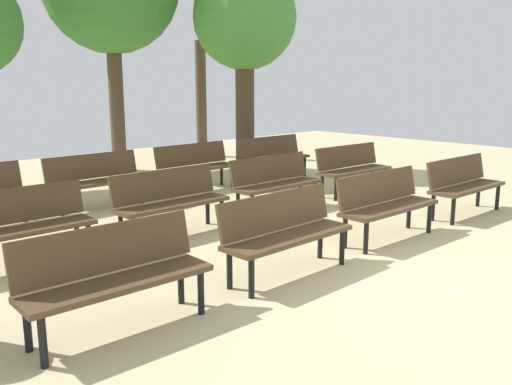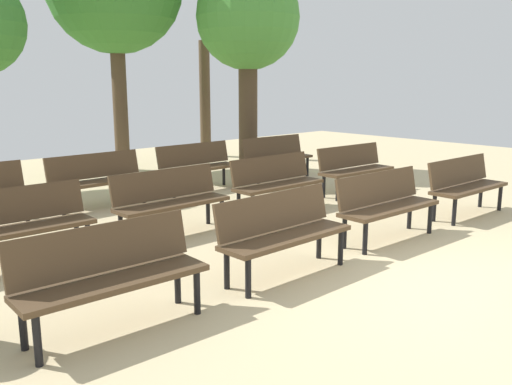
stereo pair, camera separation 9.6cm
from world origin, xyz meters
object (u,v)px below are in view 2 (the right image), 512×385
object	(u,v)px
bench_r1_c3	(354,166)
bench_r0_c2	(385,202)
bench_r0_c0	(110,271)
bench_r1_c2	(276,180)
bench_r2_c3	(276,155)
bench_r1_c1	(170,198)
tree_1	(248,21)
bench_r0_c3	(465,183)
bench_r2_c2	(198,164)
bench_r1_c0	(18,222)
bench_r2_c1	(98,177)
tree_0	(205,99)
bench_r0_c1	(282,229)

from	to	relation	value
bench_r1_c3	bench_r0_c2	bearing A→B (deg)	-132.03
bench_r0_c0	bench_r1_c2	xyz separation A→B (m)	(3.93, 1.99, 0.00)
bench_r1_c3	bench_r2_c3	world-z (taller)	same
bench_r1_c1	tree_1	distance (m)	6.20
bench_r1_c2	bench_r1_c3	bearing A→B (deg)	0.71
bench_r0_c0	bench_r0_c3	distance (m)	5.89
bench_r1_c3	bench_r2_c2	xyz separation A→B (m)	(-1.92, 2.17, 0.00)
bench_r1_c0	bench_r2_c3	world-z (taller)	same
bench_r2_c3	bench_r2_c1	bearing A→B (deg)	-179.19
bench_r0_c0	tree_0	world-z (taller)	tree_0
bench_r0_c0	bench_r1_c0	xyz separation A→B (m)	(0.02, 2.14, 0.00)
bench_r0_c2	bench_r2_c3	bearing A→B (deg)	64.82
bench_r0_c0	tree_0	size ratio (longest dim) A/B	0.53
bench_r2_c2	bench_r0_c2	bearing A→B (deg)	-91.90
bench_r0_c1	bench_r1_c2	world-z (taller)	same
bench_r1_c0	tree_1	size ratio (longest dim) A/B	0.35
bench_r0_c3	bench_r1_c2	bearing A→B (deg)	134.42
bench_r1_c2	tree_1	world-z (taller)	tree_1
bench_r0_c2	bench_r2_c1	xyz separation A→B (m)	(-1.88, 4.22, 0.00)
bench_r1_c3	bench_r0_c3	bearing A→B (deg)	-88.31
tree_1	bench_r2_c1	bearing A→B (deg)	-164.61
bench_r1_c0	bench_r1_c3	xyz separation A→B (m)	(5.92, -0.15, 0.00)
bench_r1_c3	bench_r0_c0	bearing A→B (deg)	-158.51
bench_r0_c0	bench_r0_c1	world-z (taller)	same
bench_r1_c3	bench_r1_c2	bearing A→B (deg)	-176.99
bench_r1_c1	tree_1	world-z (taller)	tree_1
bench_r0_c3	bench_r2_c3	bearing A→B (deg)	90.31
bench_r1_c2	bench_r0_c3	bearing A→B (deg)	-46.77
bench_r0_c0	bench_r1_c2	size ratio (longest dim) A/B	1.01
bench_r0_c2	bench_r1_c0	world-z (taller)	same
bench_r1_c2	bench_r1_c3	distance (m)	2.01
bench_r0_c2	bench_r2_c1	bearing A→B (deg)	116.08
bench_r2_c1	bench_r2_c2	world-z (taller)	same
bench_r0_c2	bench_r2_c3	xyz separation A→B (m)	(2.13, 4.13, 0.00)
bench_r2_c2	tree_1	bearing A→B (deg)	26.96
bench_r0_c1	bench_r2_c3	distance (m)	5.78
bench_r0_c2	bench_r1_c3	distance (m)	2.91
bench_r0_c2	bench_r2_c3	world-z (taller)	same
bench_r2_c3	bench_r0_c0	bearing A→B (deg)	-143.84
bench_r1_c0	bench_r2_c2	world-z (taller)	same
bench_r1_c3	tree_1	xyz separation A→B (m)	(0.44, 3.37, 2.81)
bench_r1_c0	tree_1	world-z (taller)	tree_1
bench_r1_c2	bench_r2_c2	bearing A→B (deg)	88.16
bench_r0_c3	bench_r2_c2	world-z (taller)	same
bench_r2_c2	bench_r2_c1	bearing A→B (deg)	-179.69
bench_r0_c0	tree_1	world-z (taller)	tree_1
bench_r0_c0	bench_r1_c3	distance (m)	6.26
bench_r1_c0	tree_0	bearing A→B (deg)	40.35
bench_r0_c2	bench_r2_c1	size ratio (longest dim) A/B	1.01
bench_r0_c0	bench_r2_c3	world-z (taller)	same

